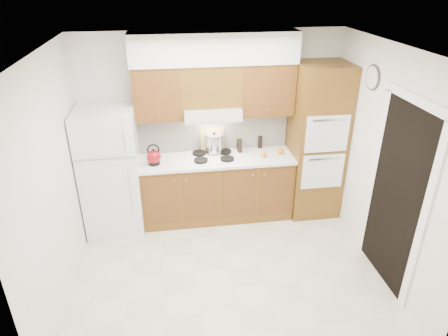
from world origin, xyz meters
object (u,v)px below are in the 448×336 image
object	(u,v)px
stock_pot	(214,143)
kettle	(154,157)
oven_cabinet	(316,142)
fridge	(111,172)

from	to	relation	value
stock_pot	kettle	bearing A→B (deg)	-164.08
oven_cabinet	stock_pot	bearing A→B (deg)	172.90
fridge	kettle	distance (m)	0.61
oven_cabinet	stock_pot	size ratio (longest dim) A/B	8.63
kettle	stock_pot	distance (m)	0.87
fridge	kettle	xyz separation A→B (m)	(0.58, -0.03, 0.19)
oven_cabinet	stock_pot	world-z (taller)	oven_cabinet
fridge	kettle	bearing A→B (deg)	-2.64
fridge	stock_pot	bearing A→B (deg)	8.54
stock_pot	oven_cabinet	bearing A→B (deg)	-7.10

